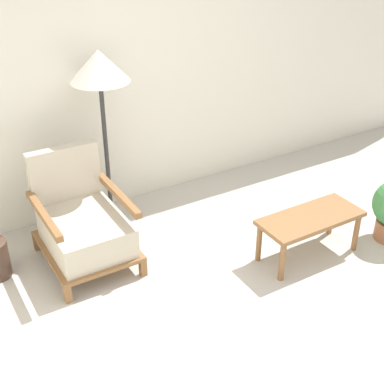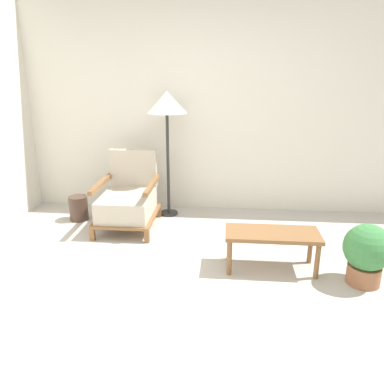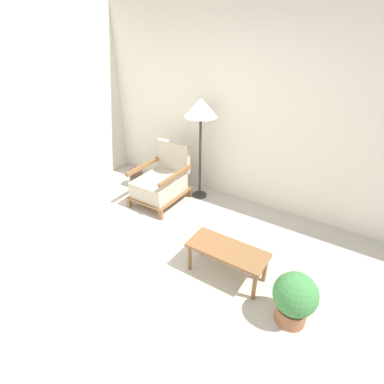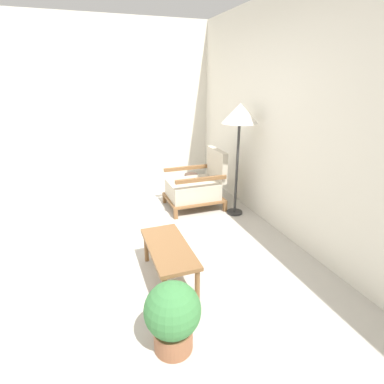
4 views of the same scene
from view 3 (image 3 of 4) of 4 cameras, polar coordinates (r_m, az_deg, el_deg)
name	(u,v)px [view 3 (image 3 of 4)]	position (r m, az deg, el deg)	size (l,w,h in m)	color
ground_plane	(145,288)	(3.27, -8.95, -17.63)	(14.00, 14.00, 0.00)	#B7B2A8
wall_back	(246,110)	(4.22, 10.23, 15.13)	(8.00, 0.06, 2.70)	silver
wall_left	(24,113)	(4.58, -29.34, 13.01)	(0.06, 8.00, 2.70)	silver
armchair	(161,182)	(4.45, -5.84, 1.98)	(0.64, 0.79, 0.84)	brown
floor_lamp	(201,111)	(4.19, 1.68, 15.16)	(0.46, 0.46, 1.50)	#2D2D2D
coffee_table	(227,253)	(3.18, 6.72, -11.38)	(0.83, 0.36, 0.36)	brown
vase	(136,177)	(5.02, -10.56, 2.78)	(0.22, 0.22, 0.29)	#473328
potted_plant	(295,298)	(2.92, 18.95, -18.52)	(0.39, 0.39, 0.53)	#935B3D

